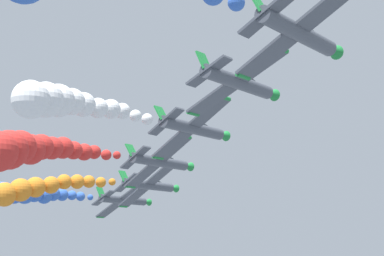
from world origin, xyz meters
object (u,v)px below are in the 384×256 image
airplane_right_inner (161,162)px  airplane_trailing (299,33)px  airplane_left_outer (194,128)px  airplane_right_outer (239,82)px  airplane_lead (124,200)px  airplane_left_inner (149,185)px

airplane_right_inner → airplane_trailing: bearing=-36.4°
airplane_left_outer → airplane_right_outer: (9.75, -7.22, 1.63)m
airplane_right_inner → airplane_lead: bearing=141.1°
airplane_left_inner → airplane_left_outer: bearing=-40.4°
airplane_lead → airplane_left_outer: bearing=-37.8°
airplane_right_inner → airplane_left_outer: size_ratio=1.00×
airplane_right_outer → airplane_lead: bearing=142.5°
airplane_left_outer → airplane_right_inner: bearing=144.3°
airplane_lead → airplane_trailing: 59.28m
airplane_left_outer → airplane_right_outer: airplane_right_outer is taller
airplane_lead → airplane_left_inner: size_ratio=1.00×
airplane_lead → airplane_right_inner: bearing=-38.9°
airplane_right_outer → airplane_trailing: (8.81, -6.64, 0.70)m
airplane_right_inner → airplane_left_outer: (9.45, -6.78, 1.79)m
airplane_right_inner → airplane_trailing: airplane_trailing is taller
airplane_left_inner → airplane_right_outer: (28.12, -22.87, 4.83)m
airplane_right_inner → airplane_right_outer: size_ratio=1.00×
airplane_left_inner → airplane_trailing: bearing=-38.6°
airplane_lead → airplane_right_inner: airplane_right_inner is taller
airplane_right_outer → airplane_trailing: 11.05m
airplane_left_outer → airplane_trailing: bearing=-36.8°
airplane_lead → airplane_right_outer: (37.98, -29.15, 5.89)m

